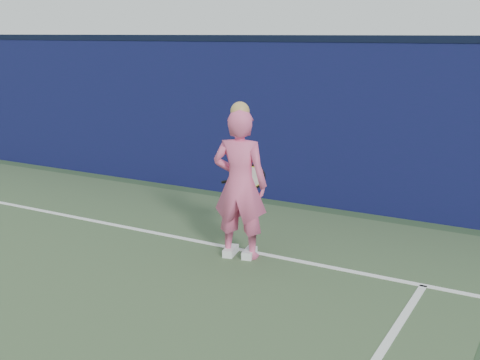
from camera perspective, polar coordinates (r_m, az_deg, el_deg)
The scene contains 4 objects.
backstop_wall at distance 10.62m, azimuth -5.49°, elevation 6.24°, with size 24.00×0.40×2.50m, color #0D133D.
wall_cap at distance 10.53m, azimuth -5.65°, elevation 13.27°, with size 24.00×0.42×0.10m, color black.
player at distance 7.07m, azimuth -0.00°, elevation -0.38°, with size 0.73×0.55×1.87m.
racket at distance 7.47m, azimuth 1.01°, elevation 0.28°, with size 0.60×0.17×0.32m.
Camera 1 is at (5.99, -2.15, 2.63)m, focal length 45.00 mm.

